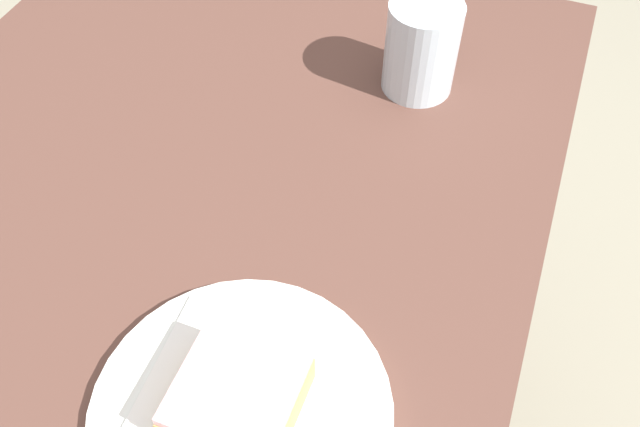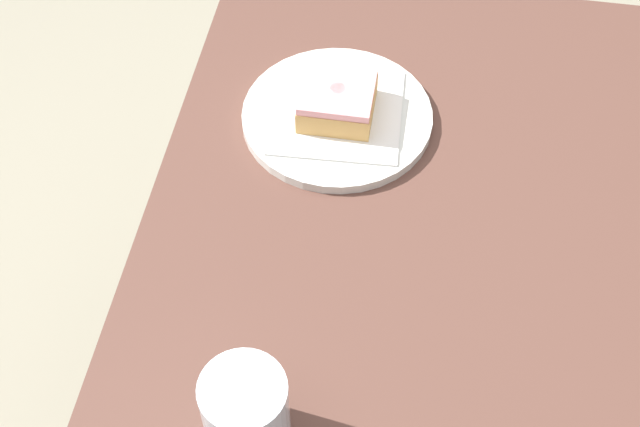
% 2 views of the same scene
% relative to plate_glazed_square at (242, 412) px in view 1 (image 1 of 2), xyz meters
% --- Properties ---
extents(table, '(0.91, 0.68, 0.72)m').
position_rel_plate_glazed_square_xyz_m(table, '(-0.18, -0.15, -0.12)').
color(table, brown).
rests_on(table, ground_plane).
extents(plate_glazed_square, '(0.23, 0.23, 0.01)m').
position_rel_plate_glazed_square_xyz_m(plate_glazed_square, '(0.00, 0.00, 0.00)').
color(plate_glazed_square, silver).
rests_on(plate_glazed_square, table).
extents(napkin_glazed_square, '(0.16, 0.16, 0.00)m').
position_rel_plate_glazed_square_xyz_m(napkin_glazed_square, '(0.00, 0.00, 0.01)').
color(napkin_glazed_square, white).
rests_on(napkin_glazed_square, plate_glazed_square).
extents(donut_glazed_square, '(0.09, 0.09, 0.04)m').
position_rel_plate_glazed_square_xyz_m(donut_glazed_square, '(-0.00, -0.00, 0.03)').
color(donut_glazed_square, tan).
rests_on(donut_glazed_square, napkin_glazed_square).
extents(water_glass, '(0.08, 0.08, 0.10)m').
position_rel_plate_glazed_square_xyz_m(water_glass, '(-0.41, 0.02, 0.04)').
color(water_glass, silver).
rests_on(water_glass, table).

